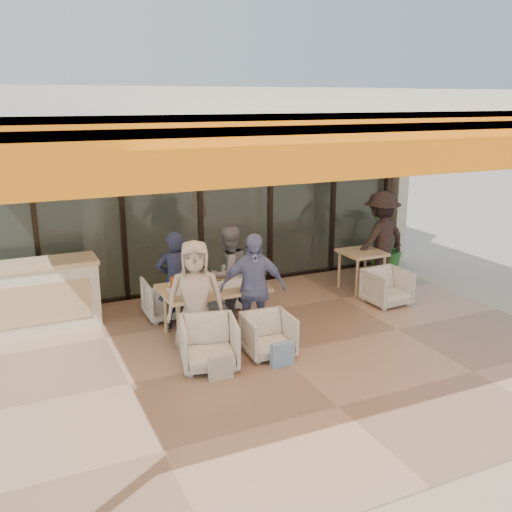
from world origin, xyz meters
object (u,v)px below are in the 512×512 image
at_px(chair_far_right, 217,289).
at_px(diner_cream, 195,298).
at_px(diner_grey, 229,274).
at_px(side_table, 362,257).
at_px(host_counter, 35,296).
at_px(diner_periwinkle, 253,289).
at_px(potted_palm, 386,245).
at_px(dining_table, 213,290).
at_px(standing_woman, 381,239).
at_px(chair_near_right, 268,333).
at_px(chair_near_left, 209,341).
at_px(side_chair, 387,286).
at_px(chair_far_left, 167,296).
at_px(diner_navy, 175,281).

relative_size(chair_far_right, diner_cream, 0.46).
relative_size(diner_grey, side_table, 2.01).
relative_size(host_counter, diner_periwinkle, 1.17).
bearing_deg(diner_cream, potted_palm, 40.05).
bearing_deg(dining_table, standing_woman, 13.83).
distance_m(chair_near_right, standing_woman, 3.69).
bearing_deg(chair_near_right, host_counter, 143.91).
relative_size(chair_near_left, side_chair, 1.07).
height_order(chair_far_left, diner_navy, diner_navy).
bearing_deg(diner_navy, potted_palm, -155.74).
xyz_separation_m(dining_table, diner_grey, (0.43, 0.44, 0.06)).
distance_m(chair_far_right, chair_near_left, 2.08).
height_order(host_counter, diner_cream, diner_cream).
bearing_deg(chair_near_right, standing_woman, 33.35).
distance_m(dining_table, standing_woman, 3.69).
distance_m(chair_near_left, diner_navy, 1.45).
xyz_separation_m(dining_table, standing_woman, (3.58, 0.88, 0.18)).
relative_size(diner_grey, standing_woman, 0.86).
height_order(chair_near_left, potted_palm, potted_palm).
relative_size(host_counter, side_chair, 2.76).
distance_m(diner_navy, side_table, 3.50).
bearing_deg(side_chair, chair_near_right, -164.16).
height_order(dining_table, chair_near_left, dining_table).
bearing_deg(chair_near_right, side_table, 35.50).
height_order(chair_near_right, diner_navy, diner_navy).
height_order(chair_far_left, diner_cream, diner_cream).
distance_m(host_counter, dining_table, 2.65).
xyz_separation_m(side_chair, standing_woman, (0.51, 0.91, 0.54)).
height_order(diner_navy, diner_grey, diner_navy).
relative_size(chair_near_right, diner_periwinkle, 0.40).
xyz_separation_m(chair_far_right, diner_cream, (-0.84, -1.40, 0.42)).
bearing_deg(potted_palm, chair_near_left, -152.25).
bearing_deg(diner_cream, host_counter, 155.04).
distance_m(chair_near_left, side_chair, 3.61).
relative_size(dining_table, side_table, 2.01).
bearing_deg(host_counter, side_table, -5.94).
relative_size(chair_far_right, chair_near_left, 1.00).
distance_m(dining_table, side_table, 3.16).
distance_m(diner_periwinkle, potted_palm, 4.16).
distance_m(dining_table, chair_near_right, 1.11).
xyz_separation_m(host_counter, diner_cream, (1.90, -1.74, 0.25)).
bearing_deg(standing_woman, diner_grey, -2.67).
xyz_separation_m(host_counter, diner_periwinkle, (2.74, -1.74, 0.26)).
relative_size(dining_table, diner_grey, 1.00).
relative_size(diner_periwinkle, side_table, 2.12).
bearing_deg(chair_near_right, side_chair, 22.44).
bearing_deg(chair_near_left, host_counter, 143.20).
distance_m(chair_far_left, chair_near_right, 2.08).
distance_m(chair_near_left, diner_periwinkle, 1.07).
height_order(chair_far_right, diner_cream, diner_cream).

